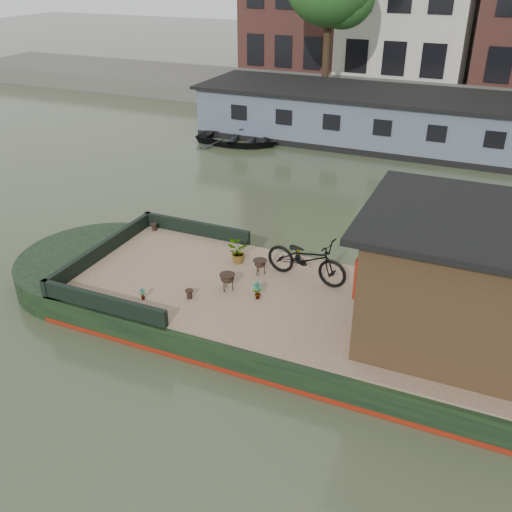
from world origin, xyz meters
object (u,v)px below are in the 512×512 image
at_px(potted_plant_a, 257,291).
at_px(dinghy, 238,136).
at_px(cabin, 472,280).
at_px(brazier_rear, 260,267).
at_px(brazier_front, 227,282).
at_px(bicycle, 306,259).

bearing_deg(potted_plant_a, dinghy, 117.05).
xyz_separation_m(cabin, potted_plant_a, (-4.01, -0.29, -1.03)).
bearing_deg(brazier_rear, brazier_front, -111.41).
bearing_deg(cabin, dinghy, 131.14).
height_order(cabin, dinghy, cabin).
relative_size(bicycle, brazier_front, 5.00).
bearing_deg(dinghy, brazier_rear, -155.67).
bearing_deg(dinghy, potted_plant_a, -156.25).
xyz_separation_m(potted_plant_a, brazier_front, (-0.72, 0.07, -0.01)).
relative_size(cabin, potted_plant_a, 10.24).
distance_m(cabin, dinghy, 15.29).
bearing_deg(cabin, potted_plant_a, -175.86).
distance_m(potted_plant_a, dinghy, 13.20).
height_order(brazier_front, brazier_rear, brazier_front).
xyz_separation_m(cabin, brazier_rear, (-4.37, 0.69, -1.05)).
height_order(cabin, potted_plant_a, cabin).
bearing_deg(brazier_rear, cabin, -8.92).
relative_size(brazier_rear, dinghy, 0.10).
xyz_separation_m(bicycle, brazier_front, (-1.36, -1.11, -0.31)).
relative_size(potted_plant_a, brazier_rear, 1.12).
xyz_separation_m(cabin, dinghy, (-10.01, 11.46, -1.52)).
height_order(bicycle, dinghy, bicycle).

